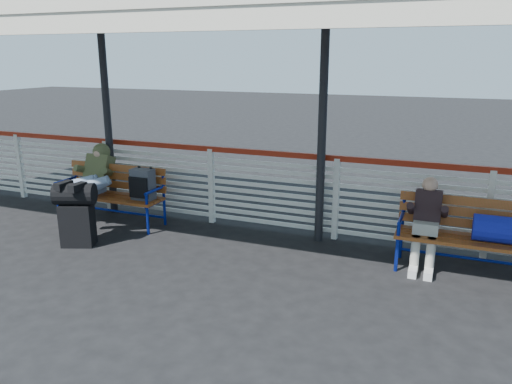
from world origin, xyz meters
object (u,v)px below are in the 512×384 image
at_px(bench_right, 484,230).
at_px(traveler_man, 88,182).
at_px(companion_person, 426,223).
at_px(bench_left, 122,187).
at_px(luggage_stack, 76,212).

xyz_separation_m(bench_right, traveler_man, (-5.57, -0.35, 0.15)).
bearing_deg(bench_right, companion_person, -178.88).
bearing_deg(companion_person, bench_right, 1.12).
bearing_deg(bench_left, bench_right, 0.08).
relative_size(luggage_stack, bench_left, 0.50).
bearing_deg(traveler_man, companion_person, 3.94).
xyz_separation_m(luggage_stack, bench_left, (0.02, 1.03, 0.11)).
distance_m(bench_right, companion_person, 0.66).
height_order(bench_right, companion_person, companion_person).
bearing_deg(luggage_stack, traveler_man, 95.58).
bearing_deg(luggage_stack, companion_person, -8.47).
distance_m(bench_right, traveler_man, 5.58).
xyz_separation_m(traveler_man, companion_person, (4.91, 0.34, -0.14)).
bearing_deg(luggage_stack, bench_right, -9.89).
relative_size(bench_left, traveler_man, 1.10).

